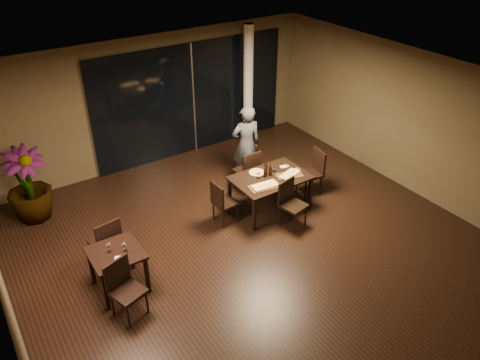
% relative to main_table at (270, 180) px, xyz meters
% --- Properties ---
extents(ground, '(8.00, 8.00, 0.00)m').
position_rel_main_table_xyz_m(ground, '(-1.00, -0.80, -0.68)').
color(ground, black).
rests_on(ground, ground).
extents(wall_back, '(8.00, 0.10, 3.00)m').
position_rel_main_table_xyz_m(wall_back, '(-1.00, 3.25, 0.82)').
color(wall_back, '#4A3F27').
rests_on(wall_back, ground).
extents(wall_front, '(8.00, 0.10, 3.00)m').
position_rel_main_table_xyz_m(wall_front, '(-1.00, -4.85, 0.82)').
color(wall_front, '#4A3F27').
rests_on(wall_front, ground).
extents(wall_right, '(0.10, 8.00, 3.00)m').
position_rel_main_table_xyz_m(wall_right, '(3.05, -0.80, 0.82)').
color(wall_right, '#4A3F27').
rests_on(wall_right, ground).
extents(ceiling, '(8.00, 8.00, 0.04)m').
position_rel_main_table_xyz_m(ceiling, '(-1.00, -0.80, 2.34)').
color(ceiling, silver).
rests_on(ceiling, wall_back).
extents(window_panel, '(5.00, 0.06, 2.70)m').
position_rel_main_table_xyz_m(window_panel, '(0.00, 3.16, 0.67)').
color(window_panel, black).
rests_on(window_panel, ground).
extents(column, '(0.24, 0.24, 3.00)m').
position_rel_main_table_xyz_m(column, '(1.40, 2.85, 0.82)').
color(column, white).
rests_on(column, ground).
extents(main_table, '(1.50, 1.00, 0.75)m').
position_rel_main_table_xyz_m(main_table, '(0.00, 0.00, 0.00)').
color(main_table, black).
rests_on(main_table, ground).
extents(side_table, '(0.80, 0.80, 0.75)m').
position_rel_main_table_xyz_m(side_table, '(-3.40, -0.50, -0.05)').
color(side_table, black).
rests_on(side_table, ground).
extents(chair_main_far, '(0.46, 0.46, 0.98)m').
position_rel_main_table_xyz_m(chair_main_far, '(0.01, 0.77, -0.13)').
color(chair_main_far, black).
rests_on(chair_main_far, ground).
extents(chair_main_near, '(0.52, 0.52, 0.95)m').
position_rel_main_table_xyz_m(chair_main_near, '(0.01, -0.63, -0.15)').
color(chair_main_near, black).
rests_on(chair_main_near, ground).
extents(chair_main_left, '(0.44, 0.44, 0.90)m').
position_rel_main_table_xyz_m(chair_main_left, '(-1.06, 0.12, -0.17)').
color(chair_main_left, black).
rests_on(chair_main_left, ground).
extents(chair_main_right, '(0.53, 0.53, 0.99)m').
position_rel_main_table_xyz_m(chair_main_right, '(1.15, 0.00, -0.12)').
color(chair_main_right, black).
rests_on(chair_main_right, ground).
extents(chair_side_far, '(0.52, 0.52, 0.99)m').
position_rel_main_table_xyz_m(chair_side_far, '(-3.35, 0.10, -0.12)').
color(chair_side_far, black).
rests_on(chair_side_far, ground).
extents(chair_side_near, '(0.56, 0.56, 0.96)m').
position_rel_main_table_xyz_m(chair_side_near, '(-3.51, -1.05, -0.14)').
color(chair_side_near, black).
rests_on(chair_side_near, ground).
extents(diner, '(0.68, 0.53, 1.79)m').
position_rel_main_table_xyz_m(diner, '(0.23, 1.20, 0.22)').
color(diner, '#2E3133').
rests_on(diner, ground).
extents(potted_plant, '(0.95, 0.95, 1.51)m').
position_rel_main_table_xyz_m(potted_plant, '(-4.10, 2.32, 0.08)').
color(potted_plant, '#234C19').
rests_on(potted_plant, ground).
extents(pizza_board_left, '(0.65, 0.39, 0.01)m').
position_rel_main_table_xyz_m(pizza_board_left, '(-0.31, -0.23, 0.08)').
color(pizza_board_left, '#472917').
rests_on(pizza_board_left, main_table).
extents(pizza_board_right, '(0.59, 0.42, 0.01)m').
position_rel_main_table_xyz_m(pizza_board_right, '(0.35, -0.17, 0.08)').
color(pizza_board_right, '#3F2214').
rests_on(pizza_board_right, main_table).
extents(oblong_pizza_left, '(0.50, 0.26, 0.02)m').
position_rel_main_table_xyz_m(oblong_pizza_left, '(-0.31, -0.23, 0.10)').
color(oblong_pizza_left, maroon).
rests_on(oblong_pizza_left, pizza_board_left).
extents(oblong_pizza_right, '(0.48, 0.33, 0.02)m').
position_rel_main_table_xyz_m(oblong_pizza_right, '(0.35, -0.17, 0.10)').
color(oblong_pizza_right, maroon).
rests_on(oblong_pizza_right, pizza_board_right).
extents(round_pizza, '(0.32, 0.32, 0.01)m').
position_rel_main_table_xyz_m(round_pizza, '(-0.13, 0.27, 0.08)').
color(round_pizza, red).
rests_on(round_pizza, main_table).
extents(bottle_a, '(0.06, 0.06, 0.28)m').
position_rel_main_table_xyz_m(bottle_a, '(-0.08, 0.07, 0.22)').
color(bottle_a, black).
rests_on(bottle_a, main_table).
extents(bottle_b, '(0.06, 0.06, 0.28)m').
position_rel_main_table_xyz_m(bottle_b, '(0.03, 0.05, 0.21)').
color(bottle_b, black).
rests_on(bottle_b, main_table).
extents(bottle_c, '(0.07, 0.07, 0.31)m').
position_rel_main_table_xyz_m(bottle_c, '(-0.02, 0.14, 0.23)').
color(bottle_c, black).
rests_on(bottle_c, main_table).
extents(tumbler_left, '(0.08, 0.08, 0.09)m').
position_rel_main_table_xyz_m(tumbler_left, '(-0.22, 0.11, 0.12)').
color(tumbler_left, white).
rests_on(tumbler_left, main_table).
extents(tumbler_right, '(0.07, 0.07, 0.09)m').
position_rel_main_table_xyz_m(tumbler_right, '(0.19, 0.14, 0.12)').
color(tumbler_right, white).
rests_on(tumbler_right, main_table).
extents(napkin_near, '(0.18, 0.10, 0.01)m').
position_rel_main_table_xyz_m(napkin_near, '(0.58, -0.08, 0.08)').
color(napkin_near, white).
rests_on(napkin_near, main_table).
extents(napkin_far, '(0.20, 0.15, 0.01)m').
position_rel_main_table_xyz_m(napkin_far, '(0.48, 0.16, 0.08)').
color(napkin_far, white).
rests_on(napkin_far, main_table).
extents(wine_glass_a, '(0.07, 0.07, 0.16)m').
position_rel_main_table_xyz_m(wine_glass_a, '(-3.47, -0.44, 0.16)').
color(wine_glass_a, white).
rests_on(wine_glass_a, side_table).
extents(wine_glass_b, '(0.07, 0.07, 0.17)m').
position_rel_main_table_xyz_m(wine_glass_b, '(-3.27, -0.56, 0.16)').
color(wine_glass_b, white).
rests_on(wine_glass_b, side_table).
extents(side_napkin, '(0.21, 0.17, 0.01)m').
position_rel_main_table_xyz_m(side_napkin, '(-3.39, -0.69, 0.08)').
color(side_napkin, white).
rests_on(side_napkin, side_table).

